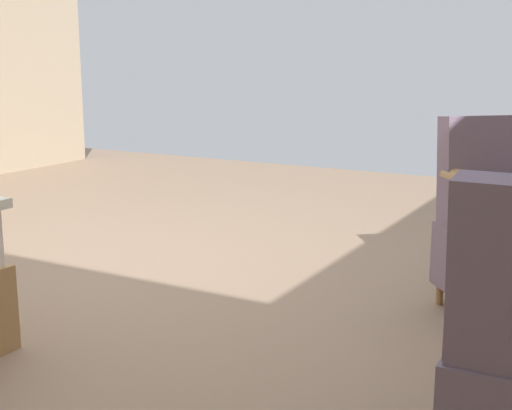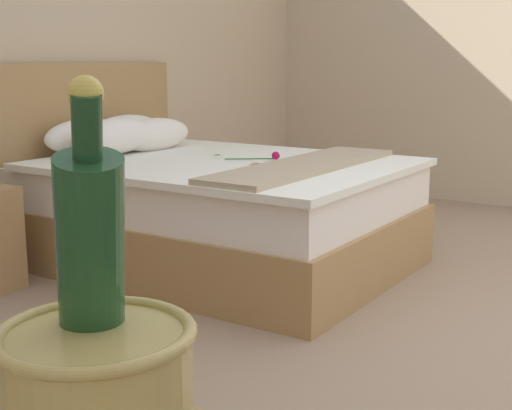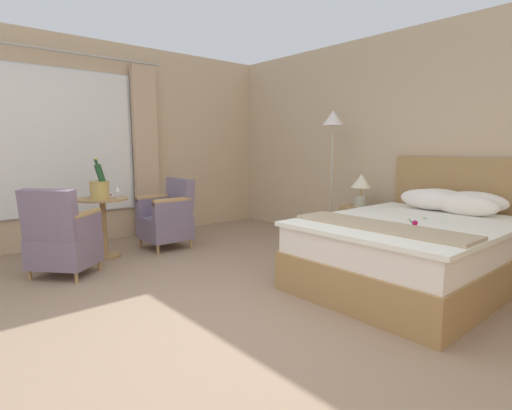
# 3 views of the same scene
# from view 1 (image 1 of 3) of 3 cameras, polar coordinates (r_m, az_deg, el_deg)

# --- Properties ---
(ground_plane) EXTENTS (8.11, 8.11, 0.00)m
(ground_plane) POSITION_cam_1_polar(r_m,az_deg,el_deg) (4.04, -10.27, -5.55)
(ground_plane) COLOR #9A7E65
(armchair_facing_bed) EXTENTS (0.78, 0.78, 0.92)m
(armchair_facing_bed) POSITION_cam_1_polar(r_m,az_deg,el_deg) (3.51, 19.72, -1.93)
(armchair_facing_bed) COLOR #A77E4D
(armchair_facing_bed) RESTS_ON ground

